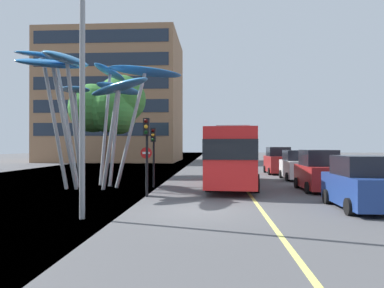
{
  "coord_description": "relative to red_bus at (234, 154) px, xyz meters",
  "views": [
    {
      "loc": [
        0.47,
        -13.75,
        2.4
      ],
      "look_at": [
        -0.76,
        7.01,
        2.5
      ],
      "focal_mm": 34.43,
      "sensor_mm": 36.0,
      "label": 1
    }
  ],
  "objects": [
    {
      "name": "ground",
      "position": [
        -2.37,
        -8.35,
        -1.98
      ],
      "size": [
        120.0,
        240.0,
        0.1
      ],
      "color": "#4C4C4F"
    },
    {
      "name": "red_bus",
      "position": [
        0.0,
        0.0,
        0.0
      ],
      "size": [
        3.49,
        11.26,
        3.54
      ],
      "color": "red",
      "rests_on": "ground"
    },
    {
      "name": "leaf_sculpture",
      "position": [
        -8.41,
        -1.72,
        4.17
      ],
      "size": [
        9.71,
        9.41,
        7.94
      ],
      "color": "#9EA0A5",
      "rests_on": "ground"
    },
    {
      "name": "traffic_light_kerb_near",
      "position": [
        -4.35,
        -5.13,
        0.73
      ],
      "size": [
        0.28,
        0.42,
        3.68
      ],
      "color": "black",
      "rests_on": "ground"
    },
    {
      "name": "traffic_light_kerb_far",
      "position": [
        -4.69,
        -1.1,
        0.55
      ],
      "size": [
        0.28,
        0.42,
        3.42
      ],
      "color": "black",
      "rests_on": "ground"
    },
    {
      "name": "car_parked_near",
      "position": [
        4.36,
        -7.88,
        -0.99
      ],
      "size": [
        2.06,
        4.06,
        2.02
      ],
      "color": "navy",
      "rests_on": "ground"
    },
    {
      "name": "car_parked_mid",
      "position": [
        4.32,
        -2.22,
        -0.92
      ],
      "size": [
        1.91,
        3.95,
        2.18
      ],
      "color": "maroon",
      "rests_on": "ground"
    },
    {
      "name": "car_parked_far",
      "position": [
        4.63,
        4.26,
        -0.96
      ],
      "size": [
        1.97,
        3.9,
        2.09
      ],
      "color": "silver",
      "rests_on": "ground"
    },
    {
      "name": "car_side_street",
      "position": [
        4.28,
        9.82,
        -0.86
      ],
      "size": [
        2.07,
        4.38,
        2.29
      ],
      "color": "maroon",
      "rests_on": "ground"
    },
    {
      "name": "street_lamp",
      "position": [
        -5.16,
        -10.28,
        3.25
      ],
      "size": [
        1.75,
        0.44,
        8.2
      ],
      "color": "gray",
      "rests_on": "ground"
    },
    {
      "name": "tree_pavement_near",
      "position": [
        -9.69,
        7.16,
        3.62
      ],
      "size": [
        6.13,
        4.89,
        8.25
      ],
      "color": "brown",
      "rests_on": "ground"
    },
    {
      "name": "no_entry_sign",
      "position": [
        -4.77,
        -2.92,
        -0.38
      ],
      "size": [
        0.6,
        0.12,
        2.32
      ],
      "color": "gray",
      "rests_on": "ground"
    },
    {
      "name": "backdrop_building",
      "position": [
        -16.92,
        35.64,
        7.77
      ],
      "size": [
        20.29,
        15.46,
        19.4
      ],
      "color": "#936B4C",
      "rests_on": "ground"
    }
  ]
}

